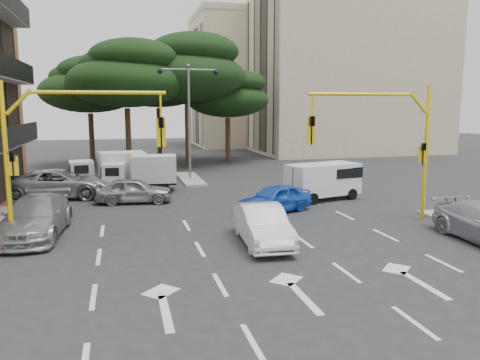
# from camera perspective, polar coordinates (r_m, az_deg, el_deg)

# --- Properties ---
(ground) EXTENTS (120.00, 120.00, 0.00)m
(ground) POSITION_cam_1_polar(r_m,az_deg,el_deg) (17.52, 1.61, -7.95)
(ground) COLOR #28282B
(ground) RESTS_ON ground
(median_strip) EXTENTS (1.40, 6.00, 0.15)m
(median_strip) POSITION_cam_1_polar(r_m,az_deg,el_deg) (32.83, -6.09, 0.13)
(median_strip) COLOR gray
(median_strip) RESTS_ON ground
(apartment_beige_near) EXTENTS (20.20, 12.15, 18.70)m
(apartment_beige_near) POSITION_cam_1_polar(r_m,az_deg,el_deg) (54.20, 13.00, 13.26)
(apartment_beige_near) COLOR #C8B296
(apartment_beige_near) RESTS_ON ground
(apartment_beige_far) EXTENTS (16.20, 12.15, 16.70)m
(apartment_beige_far) POSITION_cam_1_polar(r_m,az_deg,el_deg) (62.72, 1.97, 11.95)
(apartment_beige_far) COLOR #C8B296
(apartment_beige_far) RESTS_ON ground
(pine_left_near) EXTENTS (9.15, 9.15, 10.23)m
(pine_left_near) POSITION_cam_1_polar(r_m,az_deg,el_deg) (38.16, -13.64, 12.50)
(pine_left_near) COLOR #382616
(pine_left_near) RESTS_ON ground
(pine_center) EXTENTS (9.98, 9.98, 11.16)m
(pine_center) POSITION_cam_1_polar(r_m,az_deg,el_deg) (40.60, -6.45, 13.45)
(pine_center) COLOR #382616
(pine_center) RESTS_ON ground
(pine_left_far) EXTENTS (8.32, 8.32, 9.30)m
(pine_left_far) POSITION_cam_1_polar(r_m,az_deg,el_deg) (42.17, -17.84, 11.02)
(pine_left_far) COLOR #382616
(pine_left_far) RESTS_ON ground
(pine_right) EXTENTS (7.49, 7.49, 8.37)m
(pine_right) POSITION_cam_1_polar(r_m,az_deg,el_deg) (43.18, -1.43, 10.47)
(pine_right) COLOR #382616
(pine_right) RESTS_ON ground
(pine_back) EXTENTS (9.15, 9.15, 10.23)m
(pine_back) POSITION_cam_1_polar(r_m,az_deg,el_deg) (45.29, -9.90, 12.03)
(pine_back) COLOR #382616
(pine_back) RESTS_ON ground
(signal_mast_right) EXTENTS (5.79, 0.37, 6.00)m
(signal_mast_right) POSITION_cam_1_polar(r_m,az_deg,el_deg) (21.45, 17.96, 5.29)
(signal_mast_right) COLOR yellow
(signal_mast_right) RESTS_ON ground
(signal_mast_left) EXTENTS (5.79, 0.37, 6.00)m
(signal_mast_left) POSITION_cam_1_polar(r_m,az_deg,el_deg) (18.27, -21.24, 4.55)
(signal_mast_left) COLOR yellow
(signal_mast_left) RESTS_ON ground
(street_lamp_center) EXTENTS (4.16, 0.36, 7.77)m
(street_lamp_center) POSITION_cam_1_polar(r_m,az_deg,el_deg) (32.45, -6.25, 9.51)
(street_lamp_center) COLOR slate
(street_lamp_center) RESTS_ON median_strip
(car_white_hatch) EXTENTS (1.82, 4.47, 1.44)m
(car_white_hatch) POSITION_cam_1_polar(r_m,az_deg,el_deg) (17.55, 2.76, -5.48)
(car_white_hatch) COLOR silver
(car_white_hatch) RESTS_ON ground
(car_blue_compact) EXTENTS (4.27, 3.07, 1.35)m
(car_blue_compact) POSITION_cam_1_polar(r_m,az_deg,el_deg) (22.70, 4.24, -2.29)
(car_blue_compact) COLOR blue
(car_blue_compact) RESTS_ON ground
(car_silver_wagon) EXTENTS (2.57, 5.49, 1.55)m
(car_silver_wagon) POSITION_cam_1_polar(r_m,az_deg,el_deg) (20.16, -23.69, -4.18)
(car_silver_wagon) COLOR #94979C
(car_silver_wagon) RESTS_ON ground
(car_silver_cross_a) EXTENTS (6.03, 3.35, 1.60)m
(car_silver_cross_a) POSITION_cam_1_polar(r_m,az_deg,el_deg) (28.15, -21.07, -0.42)
(car_silver_cross_a) COLOR #A6A9AE
(car_silver_cross_a) RESTS_ON ground
(car_silver_cross_b) EXTENTS (4.15, 2.03, 1.36)m
(car_silver_cross_b) POSITION_cam_1_polar(r_m,az_deg,el_deg) (25.51, -12.80, -1.22)
(car_silver_cross_b) COLOR #919398
(car_silver_cross_b) RESTS_ON ground
(van_white) EXTENTS (4.39, 2.81, 2.03)m
(van_white) POSITION_cam_1_polar(r_m,az_deg,el_deg) (26.14, 10.08, -0.15)
(van_white) COLOR silver
(van_white) RESTS_ON ground
(box_truck_a) EXTENTS (4.81, 2.50, 2.26)m
(box_truck_a) POSITION_cam_1_polar(r_m,az_deg,el_deg) (30.38, -15.71, 1.14)
(box_truck_a) COLOR silver
(box_truck_a) RESTS_ON ground
(box_truck_b) EXTENTS (4.56, 2.25, 2.17)m
(box_truck_b) POSITION_cam_1_polar(r_m,az_deg,el_deg) (28.88, -12.00, 0.79)
(box_truck_b) COLOR silver
(box_truck_b) RESTS_ON ground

